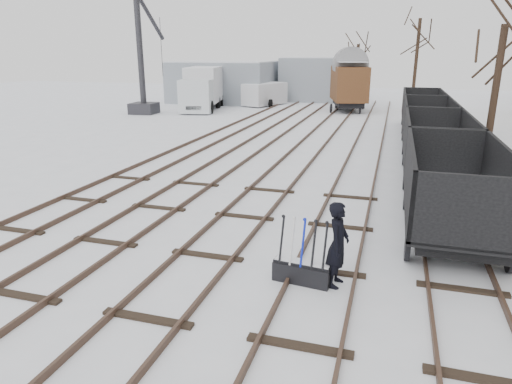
# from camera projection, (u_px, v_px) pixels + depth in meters

# --- Properties ---
(ground) EXTENTS (120.00, 120.00, 0.00)m
(ground) POSITION_uv_depth(u_px,v_px,m) (207.00, 257.00, 11.60)
(ground) COLOR white
(ground) RESTS_ON ground
(tracks) EXTENTS (13.90, 52.00, 0.16)m
(tracks) POSITION_uv_depth(u_px,v_px,m) (307.00, 149.00, 24.10)
(tracks) COLOR black
(tracks) RESTS_ON ground
(shed_left) EXTENTS (10.00, 8.00, 4.10)m
(shed_left) POSITION_uv_depth(u_px,v_px,m) (225.00, 81.00, 47.54)
(shed_left) COLOR #8C949E
(shed_left) RESTS_ON ground
(shed_right) EXTENTS (7.00, 6.00, 4.50)m
(shed_right) POSITION_uv_depth(u_px,v_px,m) (317.00, 79.00, 48.65)
(shed_right) COLOR #8C949E
(shed_right) RESTS_ON ground
(ground_frame) EXTENTS (1.34, 0.58, 1.49)m
(ground_frame) POSITION_uv_depth(u_px,v_px,m) (302.00, 270.00, 10.24)
(ground_frame) COLOR black
(ground_frame) RESTS_ON ground
(worker) EXTENTS (0.54, 0.75, 1.94)m
(worker) POSITION_uv_depth(u_px,v_px,m) (338.00, 245.00, 9.93)
(worker) COLOR black
(worker) RESTS_ON ground
(freight_wagon_a) EXTENTS (2.51, 6.28, 2.56)m
(freight_wagon_a) POSITION_uv_depth(u_px,v_px,m) (452.00, 203.00, 12.65)
(freight_wagon_a) COLOR black
(freight_wagon_a) RESTS_ON ground
(freight_wagon_b) EXTENTS (2.51, 6.28, 2.56)m
(freight_wagon_b) POSITION_uv_depth(u_px,v_px,m) (435.00, 155.00, 18.51)
(freight_wagon_b) COLOR black
(freight_wagon_b) RESTS_ON ground
(freight_wagon_c) EXTENTS (2.51, 6.28, 2.56)m
(freight_wagon_c) POSITION_uv_depth(u_px,v_px,m) (427.00, 130.00, 24.37)
(freight_wagon_c) COLOR black
(freight_wagon_c) RESTS_ON ground
(freight_wagon_d) EXTENTS (2.51, 6.28, 2.56)m
(freight_wagon_d) POSITION_uv_depth(u_px,v_px,m) (422.00, 115.00, 30.22)
(freight_wagon_d) COLOR black
(freight_wagon_d) RESTS_ON ground
(box_van_wagon) EXTENTS (4.14, 6.06, 4.22)m
(box_van_wagon) POSITION_uv_depth(u_px,v_px,m) (349.00, 82.00, 39.56)
(box_van_wagon) COLOR black
(box_van_wagon) RESTS_ON ground
(lorry) EXTENTS (3.80, 8.47, 3.70)m
(lorry) POSITION_uv_depth(u_px,v_px,m) (202.00, 88.00, 40.68)
(lorry) COLOR black
(lorry) RESTS_ON ground
(panel_van) EXTENTS (3.64, 5.27, 2.14)m
(panel_van) POSITION_uv_depth(u_px,v_px,m) (265.00, 94.00, 44.13)
(panel_van) COLOR silver
(panel_van) RESTS_ON ground
(crane) EXTENTS (2.19, 5.99, 10.17)m
(crane) POSITION_uv_depth(u_px,v_px,m) (144.00, 81.00, 37.98)
(crane) COLOR #2A2A2E
(crane) RESTS_ON ground
(tree_near) EXTENTS (0.30, 0.30, 6.06)m
(tree_near) POSITION_uv_depth(u_px,v_px,m) (494.00, 101.00, 19.13)
(tree_near) COLOR black
(tree_near) RESTS_ON ground
(tree_far_left) EXTENTS (0.30, 0.30, 5.77)m
(tree_far_left) POSITION_uv_depth(u_px,v_px,m) (357.00, 73.00, 47.26)
(tree_far_left) COLOR black
(tree_far_left) RESTS_ON ground
(tree_far_right) EXTENTS (0.30, 0.30, 7.84)m
(tree_far_right) POSITION_uv_depth(u_px,v_px,m) (416.00, 64.00, 41.12)
(tree_far_right) COLOR black
(tree_far_right) RESTS_ON ground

